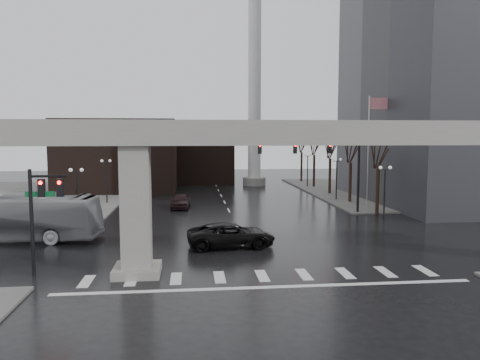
{
  "coord_description": "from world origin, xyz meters",
  "views": [
    {
      "loc": [
        -3.95,
        -26.33,
        7.89
      ],
      "look_at": [
        -0.24,
        8.49,
        4.5
      ],
      "focal_mm": 35.0,
      "sensor_mm": 36.0,
      "label": 1
    }
  ],
  "objects_px": {
    "signal_mast_arm": "(322,156)",
    "pickup_truck": "(231,235)",
    "city_bus": "(13,217)",
    "far_car": "(181,201)"
  },
  "relations": [
    {
      "from": "signal_mast_arm",
      "to": "pickup_truck",
      "type": "xyz_separation_m",
      "value": [
        -10.14,
        -12.89,
        -4.97
      ]
    },
    {
      "from": "city_bus",
      "to": "far_car",
      "type": "relative_size",
      "value": 2.71
    },
    {
      "from": "pickup_truck",
      "to": "far_car",
      "type": "distance_m",
      "value": 18.47
    },
    {
      "from": "city_bus",
      "to": "pickup_truck",
      "type": "bearing_deg",
      "value": -96.3
    },
    {
      "from": "signal_mast_arm",
      "to": "city_bus",
      "type": "relative_size",
      "value": 0.95
    },
    {
      "from": "pickup_truck",
      "to": "signal_mast_arm",
      "type": "bearing_deg",
      "value": -42.01
    },
    {
      "from": "pickup_truck",
      "to": "city_bus",
      "type": "xyz_separation_m",
      "value": [
        -15.98,
        3.62,
        0.92
      ]
    },
    {
      "from": "pickup_truck",
      "to": "city_bus",
      "type": "relative_size",
      "value": 0.48
    },
    {
      "from": "signal_mast_arm",
      "to": "far_car",
      "type": "distance_m",
      "value": 15.77
    },
    {
      "from": "pickup_truck",
      "to": "far_car",
      "type": "height_order",
      "value": "pickup_truck"
    }
  ]
}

